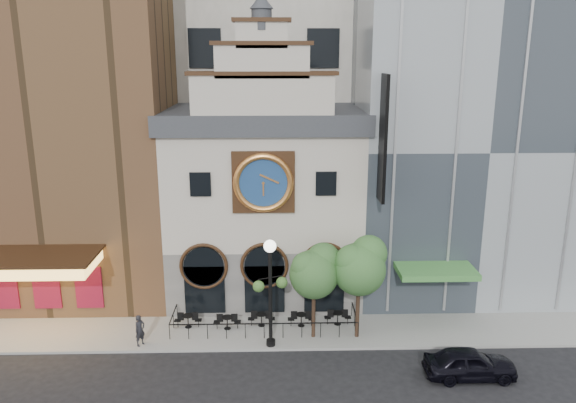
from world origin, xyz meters
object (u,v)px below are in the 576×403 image
Objects in this scene: bistro_2 at (261,318)px; tree_right at (360,265)px; bistro_3 at (301,319)px; bistro_4 at (338,317)px; bistro_0 at (188,320)px; car_right at (470,363)px; bistro_1 at (227,322)px; tree_left at (315,270)px; pedestrian at (140,330)px; lamppost at (270,281)px.

tree_right is at bearing -13.97° from bistro_2.
bistro_4 is at bearing 3.92° from bistro_3.
car_right is (14.78, -5.37, 0.16)m from bistro_0.
bistro_3 is (4.32, 0.24, 0.00)m from bistro_1.
tree_left is 2.50m from tree_right.
bistro_1 is 1.00× the size of bistro_3.
tree_right reaches higher than tree_left.
car_right is 0.83× the size of tree_left.
pedestrian is at bearing -162.56° from bistro_2.
bistro_0 is 2.32m from bistro_1.
bistro_4 is at bearing 0.75° from bistro_2.
car_right reaches higher than bistro_4.
bistro_2 is at bearing 156.25° from tree_left.
bistro_2 is 0.26× the size of lamppost.
pedestrian is (-8.94, -1.99, 0.42)m from bistro_3.
bistro_1 is 0.89× the size of pedestrian.
tree_right reaches higher than bistro_0.
car_right is at bearing -27.44° from bistro_2.
bistro_4 is at bearing 42.88° from tree_left.
bistro_4 is 4.22m from tree_right.
bistro_4 is at bearing -40.63° from pedestrian.
tree_left reaches higher than bistro_1.
bistro_0 is 3.08m from pedestrian.
lamppost reaches higher than car_right.
pedestrian is at bearing -169.12° from bistro_4.
lamppost reaches higher than bistro_2.
tree_left reaches higher than car_right.
pedestrian is 7.73m from lamppost.
bistro_1 is 4.61m from lamppost.
bistro_2 is 0.29× the size of tree_left.
pedestrian reaches higher than car_right.
tree_right is (9.78, -1.28, 3.85)m from bistro_0.
bistro_0 is 0.29× the size of tree_left.
tree_right is (4.93, 0.93, 0.54)m from lamppost.
pedestrian is 0.32× the size of tree_left.
tree_left is at bearing 60.92° from car_right.
bistro_2 is 6.84m from tree_right.
bistro_3 is 0.35× the size of car_right.
car_right is at bearing -22.30° from bistro_1.
bistro_2 is 1.00× the size of bistro_4.
pedestrian reaches higher than bistro_0.
bistro_2 is 0.27× the size of tree_right.
bistro_4 is 5.66m from lamppost.
tree_right reaches higher than bistro_2.
tree_right is at bearing -22.05° from bistro_3.
bistro_4 is (4.50, 0.06, 0.00)m from bistro_2.
bistro_2 is 4.50m from bistro_4.
bistro_2 is 1.00× the size of bistro_3.
bistro_2 is 2.34m from bistro_3.
lamppost is 1.12× the size of tree_left.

